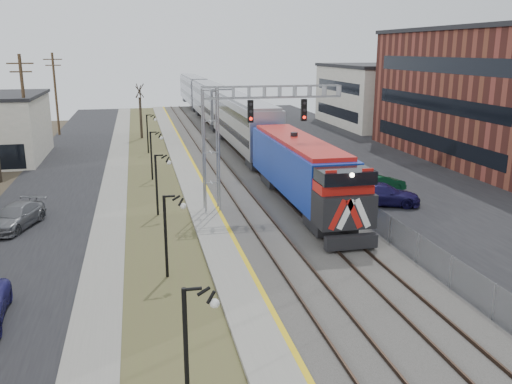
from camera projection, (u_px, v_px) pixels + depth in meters
name	position (u px, v px, depth m)	size (l,w,h in m)	color
street_west	(51.00, 194.00, 39.83)	(7.00, 120.00, 0.04)	black
sidewalk	(114.00, 191.00, 40.76)	(2.00, 120.00, 0.08)	gray
grass_median	(154.00, 189.00, 41.39)	(4.00, 120.00, 0.06)	brown
platform	(193.00, 186.00, 41.99)	(2.00, 120.00, 0.24)	gray
ballast_bed	(256.00, 183.00, 43.04)	(8.00, 120.00, 0.20)	#595651
parking_lot	(395.00, 176.00, 45.56)	(16.00, 120.00, 0.04)	black
platform_edge	(204.00, 184.00, 42.14)	(0.24, 120.00, 0.01)	gold
track_near	(231.00, 182.00, 42.58)	(1.58, 120.00, 0.15)	#2D2119
track_far	(274.00, 180.00, 43.31)	(1.58, 120.00, 0.15)	#2D2119
train	(220.00, 109.00, 69.41)	(3.00, 85.85, 5.33)	#122F99
signal_gantry	(237.00, 127.00, 34.44)	(9.00, 1.07, 8.15)	gray
lampposts	(165.00, 235.00, 25.11)	(0.14, 62.14, 4.00)	black
fence	(307.00, 172.00, 43.74)	(0.04, 120.00, 1.60)	gray
bare_trees	(39.00, 150.00, 42.60)	(12.30, 42.30, 5.95)	#382D23
car_lot_d	(382.00, 195.00, 37.04)	(2.05, 5.05, 1.47)	#1C164E
car_lot_e	(324.00, 163.00, 46.91)	(1.88, 4.67, 1.59)	gray
car_lot_f	(379.00, 184.00, 40.06)	(1.46, 4.20, 1.38)	#0B3A1F
car_street_b	(16.00, 217.00, 32.23)	(1.95, 4.80, 1.39)	slate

